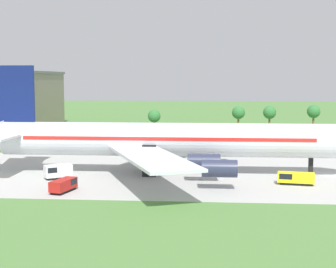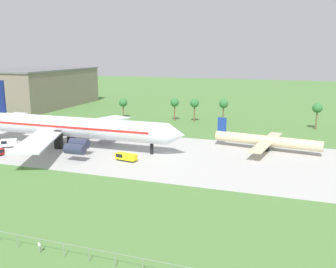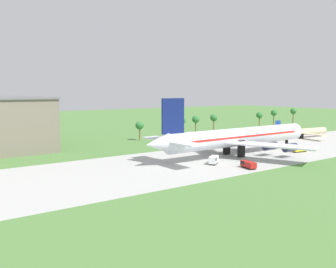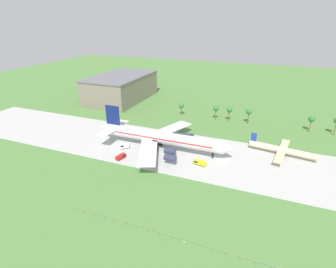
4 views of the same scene
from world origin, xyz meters
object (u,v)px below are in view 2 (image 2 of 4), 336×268
Objects in this scene: regional_aircraft at (266,141)px; fuel_truck at (8,143)px; jet_airliner at (69,127)px; no_stopping_sign at (39,247)px; terminal_building at (39,87)px; catering_van at (126,157)px.

regional_aircraft is 6.29× the size of fuel_truck.
no_stopping_sign is (30.79, -54.68, -5.06)m from jet_airliner.
terminal_building is (-121.12, 55.24, 6.94)m from regional_aircraft.
regional_aircraft is 5.08× the size of catering_van.
regional_aircraft is 0.51× the size of terminal_building.
terminal_building is at bearing 127.32° from no_stopping_sign.
fuel_truck is at bearing 177.71° from catering_van.
regional_aircraft reaches higher than catering_van.
regional_aircraft is 133.31m from terminal_building.
jet_airliner is at bearing 159.68° from catering_van.
catering_van is (39.70, -1.59, -0.22)m from fuel_truck.
regional_aircraft is 77.10m from fuel_truck.
jet_airliner is 58.82m from regional_aircraft.
terminal_building is (-86.81, 78.37, 8.70)m from catering_van.
fuel_truck is (-17.18, -6.75, -4.80)m from jet_airliner.
jet_airliner is at bearing 21.47° from fuel_truck.
jet_airliner reaches higher than no_stopping_sign.
no_stopping_sign is at bearing -110.56° from regional_aircraft.
regional_aircraft reaches higher than fuel_truck.
terminal_building reaches higher than no_stopping_sign.
fuel_truck is 2.93× the size of no_stopping_sign.
catering_van is 117.27m from terminal_building.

